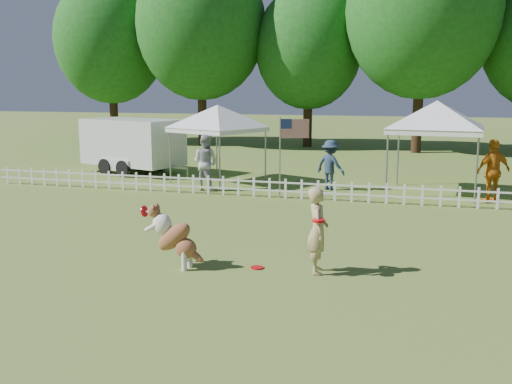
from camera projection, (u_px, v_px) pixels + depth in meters
ground at (241, 270)px, 10.53m from camera, size 120.00×120.00×0.00m
picket_fence at (310, 190)px, 17.10m from camera, size 22.00×0.08×0.60m
handler at (318, 230)px, 10.24m from camera, size 0.50×0.65×1.58m
dog at (175, 237)px, 10.58m from camera, size 1.17×0.50×1.17m
frisbee_on_turf at (257, 268)px, 10.63m from camera, size 0.31×0.31×0.02m
canopy_tent_left at (218, 145)px, 20.04m from camera, size 3.41×3.41×2.67m
canopy_tent_right at (435, 149)px, 17.92m from camera, size 3.03×3.03×2.87m
cargo_trailer at (133, 145)px, 22.42m from camera, size 5.34×3.57×2.16m
flag_pole at (280, 158)px, 17.21m from camera, size 0.91×0.45×2.45m
spectator_a at (205, 162)px, 18.62m from camera, size 1.01×0.86×1.83m
spectator_b at (331, 165)px, 18.69m from camera, size 1.22×1.04×1.64m
spectator_c at (493, 171)px, 16.54m from camera, size 1.17×0.97×1.87m
tree_far_left at (111, 51)px, 34.37m from camera, size 6.60×6.60×11.00m
tree_left at (201, 40)px, 32.21m from camera, size 7.40×7.40×12.00m
tree_center_left at (309, 59)px, 31.75m from camera, size 6.00×6.00×9.80m
tree_center_right at (422, 27)px, 28.48m from camera, size 7.60×7.60×12.60m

